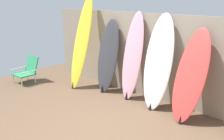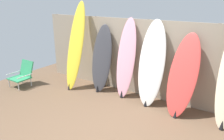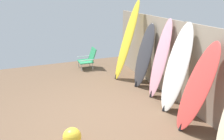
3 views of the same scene
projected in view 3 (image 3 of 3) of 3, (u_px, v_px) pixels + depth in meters
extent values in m
plane|color=brown|center=(93.00, 118.00, 4.35)|extent=(7.68, 7.68, 0.00)
cube|color=gray|center=(180.00, 64.00, 4.73)|extent=(6.08, 0.04, 1.80)
cylinder|color=gray|center=(126.00, 39.00, 7.26)|extent=(0.10, 0.10, 1.80)
cylinder|color=gray|center=(148.00, 48.00, 6.00)|extent=(0.10, 0.10, 1.80)
cylinder|color=gray|center=(182.00, 64.00, 4.74)|extent=(0.10, 0.10, 1.80)
ellipsoid|color=yellow|center=(127.00, 41.00, 6.04)|extent=(0.50, 0.80, 2.19)
cone|color=black|center=(116.00, 76.00, 6.27)|extent=(0.08, 0.08, 0.16)
ellipsoid|color=#38383D|center=(144.00, 56.00, 5.58)|extent=(0.58, 0.55, 1.65)
cone|color=black|center=(136.00, 83.00, 5.76)|extent=(0.08, 0.08, 0.17)
ellipsoid|color=pink|center=(160.00, 59.00, 4.97)|extent=(0.46, 0.43, 1.84)
cone|color=black|center=(151.00, 93.00, 5.19)|extent=(0.08, 0.08, 0.17)
ellipsoid|color=white|center=(176.00, 69.00, 4.37)|extent=(0.60, 0.54, 1.84)
cone|color=black|center=(164.00, 108.00, 4.59)|extent=(0.08, 0.08, 0.13)
ellipsoid|color=#D13D38|center=(197.00, 87.00, 3.77)|extent=(0.64, 0.65, 1.63)
cone|color=black|center=(181.00, 127.00, 3.94)|extent=(0.08, 0.08, 0.14)
cylinder|color=silver|center=(79.00, 64.00, 7.25)|extent=(0.02, 0.02, 0.22)
cylinder|color=silver|center=(81.00, 68.00, 6.89)|extent=(0.02, 0.02, 0.22)
cylinder|color=silver|center=(89.00, 63.00, 7.38)|extent=(0.02, 0.02, 0.22)
cylinder|color=silver|center=(93.00, 66.00, 7.02)|extent=(0.02, 0.02, 0.22)
cube|color=#2D8C59|center=(85.00, 61.00, 7.09)|extent=(0.48, 0.44, 0.03)
cube|color=#2D8C59|center=(92.00, 55.00, 7.11)|extent=(0.46, 0.18, 0.43)
cylinder|color=silver|center=(83.00, 56.00, 7.27)|extent=(0.02, 0.44, 0.02)
cylinder|color=silver|center=(87.00, 60.00, 6.85)|extent=(0.02, 0.44, 0.02)
sphere|color=yellow|center=(72.00, 137.00, 3.55)|extent=(0.30, 0.30, 0.30)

